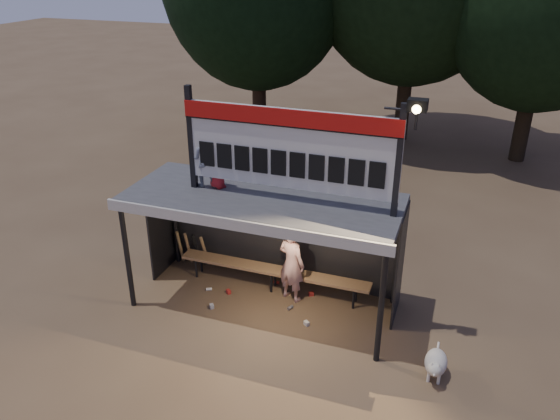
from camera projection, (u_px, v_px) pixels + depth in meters
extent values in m
plane|color=brown|center=(264.00, 303.00, 10.79)|extent=(80.00, 80.00, 0.00)
imported|color=silver|center=(292.00, 263.00, 10.62)|extent=(0.68, 0.56, 1.60)
imported|color=slate|center=(204.00, 158.00, 10.02)|extent=(0.63, 0.56, 1.08)
imported|color=#AD1A20|center=(217.00, 166.00, 10.00)|extent=(0.50, 0.45, 0.85)
cube|color=#3F3E41|center=(262.00, 199.00, 9.82)|extent=(5.00, 2.00, 0.12)
cube|color=beige|center=(240.00, 226.00, 8.97)|extent=(5.10, 0.06, 0.20)
cylinder|color=black|center=(127.00, 256.00, 10.28)|extent=(0.10, 0.10, 2.20)
cylinder|color=black|center=(381.00, 306.00, 8.83)|extent=(0.10, 0.10, 2.20)
cylinder|color=black|center=(175.00, 217.00, 11.81)|extent=(0.10, 0.10, 2.20)
cylinder|color=black|center=(398.00, 254.00, 10.36)|extent=(0.10, 0.10, 2.20)
cube|color=black|center=(281.00, 232.00, 11.17)|extent=(5.00, 0.04, 2.20)
cube|color=black|center=(161.00, 224.00, 11.50)|extent=(0.04, 1.00, 2.20)
cube|color=black|center=(400.00, 265.00, 9.99)|extent=(0.04, 1.00, 2.20)
cylinder|color=black|center=(281.00, 185.00, 10.72)|extent=(5.00, 0.06, 0.06)
cube|color=black|center=(191.00, 138.00, 9.79)|extent=(0.10, 0.10, 1.90)
cube|color=black|center=(399.00, 162.00, 8.68)|extent=(0.10, 0.10, 1.90)
cube|color=silver|center=(289.00, 149.00, 9.24)|extent=(3.80, 0.08, 1.40)
cube|color=#BC100D|center=(288.00, 118.00, 8.95)|extent=(3.80, 0.04, 0.28)
cube|color=black|center=(288.00, 127.00, 9.01)|extent=(3.80, 0.02, 0.03)
cube|color=black|center=(207.00, 154.00, 9.76)|extent=(0.27, 0.03, 0.45)
cube|color=black|center=(224.00, 156.00, 9.66)|extent=(0.27, 0.03, 0.45)
cube|color=black|center=(242.00, 158.00, 9.56)|extent=(0.27, 0.03, 0.45)
cube|color=black|center=(260.00, 161.00, 9.45)|extent=(0.27, 0.03, 0.45)
cube|color=black|center=(278.00, 163.00, 9.35)|extent=(0.27, 0.03, 0.45)
cube|color=black|center=(297.00, 165.00, 9.25)|extent=(0.27, 0.03, 0.45)
cube|color=black|center=(317.00, 168.00, 9.15)|extent=(0.27, 0.03, 0.45)
cube|color=black|center=(336.00, 170.00, 9.05)|extent=(0.27, 0.03, 0.45)
cube|color=black|center=(356.00, 173.00, 8.94)|extent=(0.27, 0.03, 0.45)
cube|color=black|center=(377.00, 175.00, 8.84)|extent=(0.27, 0.03, 0.45)
cylinder|color=black|center=(401.00, 109.00, 8.33)|extent=(0.50, 0.04, 0.04)
cylinder|color=black|center=(416.00, 120.00, 8.32)|extent=(0.04, 0.04, 0.30)
cube|color=black|center=(418.00, 105.00, 8.17)|extent=(0.30, 0.22, 0.18)
sphere|color=#FFD88C|center=(417.00, 109.00, 8.11)|extent=(0.14, 0.14, 0.14)
cube|color=#976F47|center=(273.00, 270.00, 11.07)|extent=(4.00, 0.35, 0.06)
cylinder|color=black|center=(196.00, 268.00, 11.57)|extent=(0.05, 0.05, 0.45)
cylinder|color=black|center=(201.00, 262.00, 11.78)|extent=(0.05, 0.05, 0.45)
cylinder|color=black|center=(271.00, 282.00, 11.06)|extent=(0.05, 0.05, 0.45)
cylinder|color=black|center=(275.00, 276.00, 11.27)|extent=(0.05, 0.05, 0.45)
cylinder|color=black|center=(353.00, 299.00, 10.55)|extent=(0.05, 0.05, 0.45)
cylinder|color=black|center=(356.00, 292.00, 10.75)|extent=(0.05, 0.05, 0.45)
cylinder|color=#2F1F15|center=(259.00, 87.00, 19.71)|extent=(0.50, 0.50, 3.74)
cylinder|color=#302215|center=(405.00, 82.00, 19.38)|extent=(0.50, 0.50, 4.18)
cylinder|color=black|center=(526.00, 108.00, 17.47)|extent=(0.50, 0.50, 3.52)
ellipsoid|color=beige|center=(436.00, 362.00, 8.85)|extent=(0.36, 0.58, 0.36)
sphere|color=silver|center=(435.00, 369.00, 8.57)|extent=(0.22, 0.22, 0.22)
cone|color=beige|center=(434.00, 374.00, 8.50)|extent=(0.10, 0.10, 0.10)
cone|color=beige|center=(432.00, 364.00, 8.53)|extent=(0.06, 0.06, 0.07)
cone|color=beige|center=(439.00, 366.00, 8.50)|extent=(0.06, 0.06, 0.07)
cylinder|color=silver|center=(428.00, 377.00, 8.80)|extent=(0.05, 0.05, 0.18)
cylinder|color=beige|center=(439.00, 379.00, 8.75)|extent=(0.05, 0.05, 0.18)
cylinder|color=beige|center=(431.00, 363.00, 9.11)|extent=(0.05, 0.05, 0.18)
cylinder|color=#F1E4D0|center=(440.00, 365.00, 9.06)|extent=(0.05, 0.05, 0.18)
cylinder|color=silver|center=(438.00, 347.00, 9.08)|extent=(0.04, 0.16, 0.14)
cylinder|color=#987746|center=(180.00, 246.00, 11.99)|extent=(0.09, 0.27, 0.84)
cylinder|color=olive|center=(188.00, 248.00, 11.93)|extent=(0.08, 0.30, 0.83)
cylinder|color=black|center=(197.00, 249.00, 11.87)|extent=(0.07, 0.32, 0.83)
cylinder|color=#9B7648|center=(205.00, 251.00, 11.81)|extent=(0.08, 0.35, 0.82)
cube|color=#A0221B|center=(311.00, 294.00, 11.02)|extent=(0.12, 0.11, 0.08)
cylinder|color=#AAABAF|center=(290.00, 308.00, 10.60)|extent=(0.11, 0.14, 0.07)
cube|color=beige|center=(306.00, 323.00, 10.15)|extent=(0.12, 0.12, 0.08)
cylinder|color=red|center=(276.00, 282.00, 11.42)|extent=(0.13, 0.08, 0.07)
cube|color=#A6A7AB|center=(212.00, 306.00, 10.64)|extent=(0.12, 0.12, 0.08)
cylinder|color=silver|center=(209.00, 289.00, 11.18)|extent=(0.14, 0.11, 0.07)
cube|color=#B4241E|center=(229.00, 292.00, 11.09)|extent=(0.12, 0.12, 0.08)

